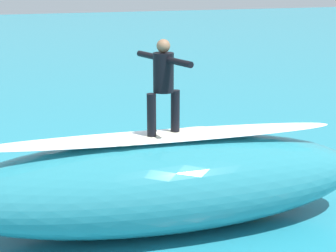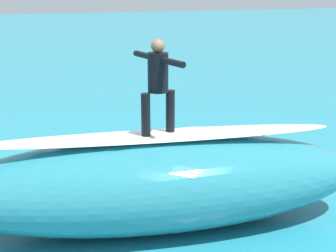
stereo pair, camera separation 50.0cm
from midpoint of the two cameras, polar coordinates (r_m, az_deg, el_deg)
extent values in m
plane|color=teal|center=(11.81, -6.30, -6.75)|extent=(120.00, 120.00, 0.00)
ellipsoid|color=teal|center=(9.69, 0.22, -6.28)|extent=(8.04, 3.17, 1.74)
ellipsoid|color=white|center=(9.38, 0.23, -1.12)|extent=(6.71, 1.54, 0.08)
ellipsoid|color=#EAE5C6|center=(9.39, 0.46, -1.08)|extent=(2.08, 0.94, 0.09)
cylinder|color=black|center=(9.15, -0.89, 1.23)|extent=(0.16, 0.16, 0.76)
cylinder|color=black|center=(9.41, 1.77, 1.64)|extent=(0.16, 0.16, 0.76)
cylinder|color=black|center=(9.12, 0.47, 5.86)|extent=(0.44, 0.44, 0.69)
sphere|color=#936B4C|center=(9.05, 0.48, 8.75)|extent=(0.24, 0.24, 0.24)
cylinder|color=black|center=(8.68, 2.22, 6.94)|extent=(0.25, 0.63, 0.11)
cylinder|color=black|center=(9.49, -1.12, 7.73)|extent=(0.25, 0.63, 0.11)
ellipsoid|color=#E0563D|center=(13.97, 1.74, -2.85)|extent=(0.61, 2.18, 0.08)
cylinder|color=black|center=(13.92, 1.75, -2.17)|extent=(0.30, 0.77, 0.27)
sphere|color=tan|center=(13.49, 2.49, -2.53)|extent=(0.19, 0.19, 0.19)
cylinder|color=black|center=(14.53, 0.43, -1.68)|extent=(0.15, 0.64, 0.12)
cylinder|color=black|center=(14.58, 1.01, -1.62)|extent=(0.15, 0.64, 0.12)
sphere|color=yellow|center=(12.30, 11.38, -4.36)|extent=(0.67, 0.67, 0.67)
cylinder|color=#262626|center=(12.12, 11.52, -1.84)|extent=(0.07, 0.07, 0.47)
ellipsoid|color=white|center=(14.79, 5.55, -1.77)|extent=(1.03, 1.18, 0.12)
camera|label=1|loc=(0.25, -88.76, 0.35)|focal=55.77mm
camera|label=2|loc=(0.25, 91.24, -0.35)|focal=55.77mm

